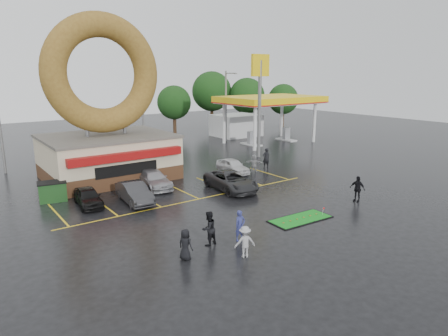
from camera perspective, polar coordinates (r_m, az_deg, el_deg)
ground at (r=25.95m, az=0.47°, el=-6.32°), size 120.00×120.00×0.00m
donut_shop at (r=34.85m, az=-16.48°, el=5.80°), size 10.20×8.70×13.50m
gas_station at (r=53.51m, az=4.43°, el=7.99°), size 12.30×13.65×5.90m
shell_sign at (r=41.95m, az=5.14°, el=11.51°), size 2.20×0.36×10.60m
streetlight_mid at (r=44.76m, az=-11.51°, el=8.09°), size 0.40×2.21×9.00m
streetlight_right at (r=51.71m, az=0.32°, el=9.05°), size 0.40×2.21×9.00m
tree_far_a at (r=64.17m, az=3.29°, el=10.25°), size 5.60×5.60×8.00m
tree_far_b at (r=66.71m, az=8.45°, el=9.69°), size 4.90×4.90×7.00m
tree_far_c at (r=64.95m, az=-1.76°, el=10.88°), size 6.30×6.30×9.00m
tree_far_d at (r=59.14m, az=-7.14°, el=9.26°), size 4.90×4.90×7.00m
car_black at (r=28.50m, az=-18.84°, el=-3.93°), size 1.79×3.75×1.24m
car_dgrey at (r=28.30m, az=-12.68°, el=-3.46°), size 1.77×4.36×1.41m
car_silver at (r=31.71m, az=-10.01°, el=-1.58°), size 2.33×4.74×1.33m
car_grey at (r=30.54m, az=0.99°, el=-1.83°), size 2.82×5.39×1.45m
car_white at (r=35.66m, az=1.24°, el=0.29°), size 1.76×3.90×1.30m
person_blue at (r=21.51m, az=2.32°, el=-8.23°), size 0.63×0.42×1.69m
person_blackjkt at (r=20.96m, az=-2.21°, el=-8.61°), size 1.01×0.86×1.83m
person_hoodie at (r=19.70m, az=3.00°, el=-10.48°), size 1.18×0.93×1.60m
person_bystander at (r=19.54m, az=-5.54°, el=-10.82°), size 0.75×0.89×1.55m
person_cameraman at (r=29.33m, az=18.51°, el=-2.83°), size 0.66×1.14×1.82m
person_walker_near at (r=36.08m, az=4.29°, el=0.67°), size 1.40×1.41×1.62m
person_walker_far at (r=37.69m, az=6.03°, el=1.41°), size 0.79×0.62×1.90m
dumpster at (r=30.45m, az=-23.30°, el=-3.16°), size 1.98×1.49×1.30m
putting_green at (r=25.15m, az=10.86°, el=-7.16°), size 4.11×1.92×0.51m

